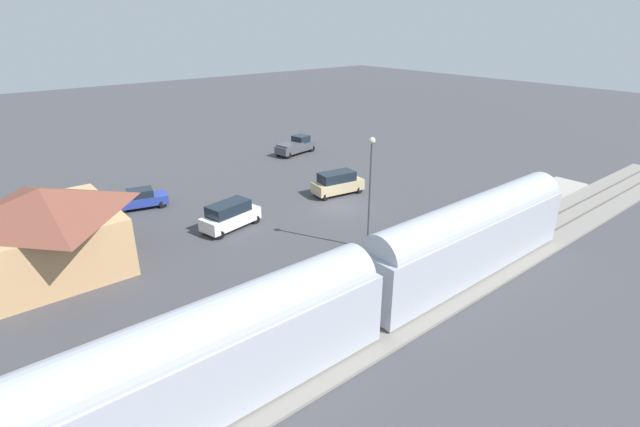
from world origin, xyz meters
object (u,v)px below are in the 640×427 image
at_px(passenger_train, 203,358).
at_px(pedestrian_on_platform, 438,233).
at_px(pickup_charcoal, 296,146).
at_px(sedan_blue, 141,199).
at_px(suv_white, 230,215).
at_px(pedestrian_waiting_far, 498,201).
at_px(light_pole_near_platform, 370,181).
at_px(suv_tan, 337,183).
at_px(station_building, 48,228).

bearing_deg(passenger_train, pedestrian_on_platform, -80.07).
relative_size(passenger_train, pickup_charcoal, 9.74).
distance_m(sedan_blue, suv_white, 9.78).
bearing_deg(sedan_blue, pedestrian_on_platform, -147.68).
xyz_separation_m(pedestrian_waiting_far, suv_white, (12.05, 19.01, -0.13)).
xyz_separation_m(passenger_train, pedestrian_waiting_far, (4.20, -29.27, -1.58)).
bearing_deg(light_pole_near_platform, suv_white, 32.56).
xyz_separation_m(pedestrian_waiting_far, suv_tan, (12.59, 7.12, -0.13)).
bearing_deg(suv_white, suv_tan, -87.42).
bearing_deg(pickup_charcoal, pedestrian_on_platform, 164.16).
distance_m(pickup_charcoal, suv_tan, 15.43).
height_order(passenger_train, pickup_charcoal, passenger_train).
bearing_deg(pickup_charcoal, passenger_train, 138.11).
relative_size(pedestrian_on_platform, pickup_charcoal, 0.30).
xyz_separation_m(passenger_train, pedestrian_on_platform, (3.51, -20.07, -1.58)).
xyz_separation_m(pedestrian_on_platform, pedestrian_waiting_far, (0.69, -9.20, 0.00)).
height_order(station_building, pedestrian_on_platform, station_building).
height_order(pickup_charcoal, suv_white, suv_white).
relative_size(station_building, pickup_charcoal, 1.73).
relative_size(station_building, light_pole_near_platform, 1.19).
height_order(passenger_train, suv_tan, passenger_train).
xyz_separation_m(passenger_train, station_building, (18.00, 2.06, 0.10)).
bearing_deg(light_pole_near_platform, pickup_charcoal, -25.52).
distance_m(suv_white, light_pole_near_platform, 11.91).
distance_m(pedestrian_waiting_far, sedan_blue, 31.10).
distance_m(pedestrian_waiting_far, pickup_charcoal, 26.94).
bearing_deg(sedan_blue, pickup_charcoal, -74.72).
bearing_deg(suv_tan, station_building, 87.14).
relative_size(suv_white, light_pole_near_platform, 0.63).
distance_m(pedestrian_waiting_far, light_pole_near_platform, 13.79).
height_order(station_building, light_pole_near_platform, light_pole_near_platform).
height_order(pedestrian_on_platform, pickup_charcoal, pickup_charcoal).
distance_m(passenger_train, pedestrian_on_platform, 20.44).
bearing_deg(suv_tan, light_pole_near_platform, 149.65).
bearing_deg(pedestrian_on_platform, station_building, 56.79).
xyz_separation_m(pickup_charcoal, light_pole_near_platform, (-24.31, 11.60, 4.12)).
xyz_separation_m(station_building, suv_tan, (-1.21, -24.20, -1.81)).
distance_m(pedestrian_on_platform, sedan_blue, 25.68).
relative_size(pedestrian_on_platform, pedestrian_waiting_far, 1.00).
bearing_deg(sedan_blue, passenger_train, 165.88).
bearing_deg(passenger_train, suv_tan, -52.83).
height_order(sedan_blue, suv_tan, suv_tan).
distance_m(sedan_blue, pickup_charcoal, 22.35).
bearing_deg(station_building, suv_white, -98.06).
relative_size(passenger_train, suv_tan, 10.74).
distance_m(passenger_train, pickup_charcoal, 41.83).
bearing_deg(passenger_train, pickup_charcoal, -41.89).
distance_m(station_building, sedan_blue, 11.27).
relative_size(sedan_blue, suv_tan, 0.94).
bearing_deg(pedestrian_on_platform, pedestrian_waiting_far, -85.71).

